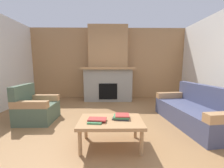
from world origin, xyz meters
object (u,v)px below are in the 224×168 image
Objects in this scene: fireplace at (108,69)px; couch at (195,112)px; coffee_table at (111,123)px; armchair at (36,109)px.

couch is (1.92, -2.26, -0.88)m from fireplace.
couch is 2.01m from coffee_table.
coffee_table is (0.08, -3.06, -0.79)m from fireplace.
armchair is at bearing -129.17° from fireplace.
couch is 2.22× the size of armchair.
fireplace is 3.16m from coffee_table.
fireplace is at bearing 50.83° from armchair.
coffee_table is at bearing -88.48° from fireplace.
fireplace reaches higher than couch.
couch is at bearing -49.68° from fireplace.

